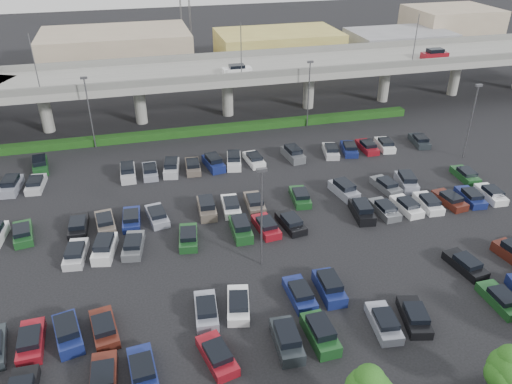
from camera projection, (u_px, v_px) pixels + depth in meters
The scene contains 6 objects.
ground at pixel (242, 220), 54.67m from camera, with size 280.00×280.00×0.00m, color black.
overpass at pixel (195, 76), 78.10m from camera, with size 150.00×13.00×15.80m.
hedge at pixel (205, 130), 75.45m from camera, with size 66.00×1.60×1.10m, color #133910.
parked_cars at pixel (247, 231), 51.76m from camera, with size 63.06×41.64×1.67m.
light_poles at pixel (199, 166), 52.38m from camera, with size 66.90×48.38×10.30m.
distant_buildings at pixel (233, 47), 107.55m from camera, with size 138.00×24.00×9.00m.
Camera 1 is at (-10.04, -44.92, 29.70)m, focal length 35.00 mm.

